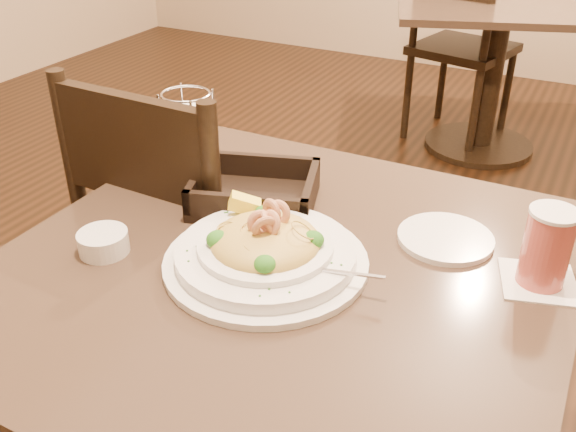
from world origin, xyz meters
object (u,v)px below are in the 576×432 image
at_px(dining_chair_far, 460,41).
at_px(pasta_bowl, 266,249).
at_px(main_table, 283,366).
at_px(drink_glass, 547,248).
at_px(side_plate, 445,238).
at_px(napkin_caddy, 189,135).
at_px(background_table, 493,49).
at_px(dining_chair_near, 188,249).
at_px(butter_ramekin, 103,242).
at_px(bread_basket, 255,193).

height_order(dining_chair_far, pasta_bowl, dining_chair_far).
bearing_deg(main_table, drink_glass, 19.94).
bearing_deg(pasta_bowl, side_plate, 40.68).
distance_m(dining_chair_far, napkin_caddy, 2.09).
distance_m(background_table, dining_chair_far, 0.17).
distance_m(main_table, background_table, 2.27).
bearing_deg(dining_chair_far, main_table, 109.13).
xyz_separation_m(main_table, drink_glass, (0.38, 0.14, 0.29)).
bearing_deg(dining_chair_near, butter_ramekin, 106.80).
xyz_separation_m(dining_chair_near, dining_chair_far, (0.11, 2.07, 0.00)).
bearing_deg(dining_chair_far, side_plate, 115.43).
relative_size(dining_chair_near, pasta_bowl, 2.52).
distance_m(background_table, side_plate, 2.11).
relative_size(bread_basket, butter_ramekin, 3.23).
xyz_separation_m(napkin_caddy, butter_ramekin, (0.06, -0.34, -0.05)).
height_order(napkin_caddy, side_plate, napkin_caddy).
bearing_deg(main_table, dining_chair_far, 96.46).
relative_size(dining_chair_near, dining_chair_far, 1.00).
distance_m(dining_chair_far, butter_ramekin, 2.42).
relative_size(dining_chair_far, pasta_bowl, 2.52).
xyz_separation_m(main_table, butter_ramekin, (-0.28, -0.10, 0.24)).
xyz_separation_m(pasta_bowl, drink_glass, (0.40, 0.15, 0.03)).
height_order(main_table, dining_chair_far, dining_chair_far).
relative_size(pasta_bowl, bread_basket, 1.36).
distance_m(background_table, dining_chair_near, 2.05).
bearing_deg(bread_basket, dining_chair_far, 93.22).
relative_size(napkin_caddy, side_plate, 0.99).
distance_m(main_table, dining_chair_near, 0.44).
height_order(dining_chair_far, drink_glass, dining_chair_far).
height_order(pasta_bowl, butter_ramekin, pasta_bowl).
relative_size(main_table, dining_chair_near, 0.97).
bearing_deg(drink_glass, butter_ramekin, -159.88).
xyz_separation_m(main_table, dining_chair_far, (-0.26, 2.31, 0.01)).
distance_m(main_table, napkin_caddy, 0.51).
bearing_deg(napkin_caddy, drink_glass, -7.99).
relative_size(background_table, drink_glass, 8.13).
bearing_deg(butter_ramekin, dining_chair_far, 89.48).
distance_m(pasta_bowl, napkin_caddy, 0.41).
bearing_deg(side_plate, bread_basket, -174.33).
relative_size(main_table, dining_chair_far, 0.97).
bearing_deg(main_table, dining_chair_near, 147.97).
bearing_deg(dining_chair_far, bread_basket, 105.89).
bearing_deg(drink_glass, bread_basket, 178.12).
distance_m(dining_chair_near, butter_ramekin, 0.42).
distance_m(main_table, pasta_bowl, 0.26).
height_order(dining_chair_near, drink_glass, dining_chair_near).
bearing_deg(pasta_bowl, napkin_caddy, 141.66).
height_order(napkin_caddy, butter_ramekin, napkin_caddy).
bearing_deg(side_plate, drink_glass, -17.93).
bearing_deg(background_table, butter_ramekin, -94.51).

